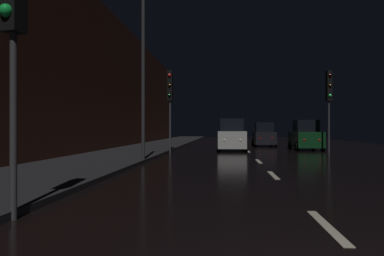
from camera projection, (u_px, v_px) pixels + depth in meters
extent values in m
cube|color=black|center=(247.00, 150.00, 27.48)|extent=(27.01, 84.00, 0.02)
cube|color=#28282B|center=(145.00, 149.00, 28.09)|extent=(4.40, 84.00, 0.15)
cube|color=#472319|center=(94.00, 76.00, 24.82)|extent=(0.80, 63.00, 9.75)
cube|color=beige|center=(327.00, 226.00, 6.05)|extent=(0.16, 2.20, 0.01)
cube|color=beige|center=(273.00, 175.00, 12.73)|extent=(0.16, 2.20, 0.01)
cube|color=beige|center=(259.00, 161.00, 18.11)|extent=(0.16, 2.20, 0.01)
cube|color=beige|center=(248.00, 151.00, 25.99)|extent=(0.16, 2.20, 0.01)
cube|color=beige|center=(243.00, 146.00, 33.37)|extent=(0.16, 2.20, 0.01)
cylinder|color=#38383A|center=(13.00, 126.00, 6.50)|extent=(0.12, 0.12, 3.13)
sphere|color=#19D84C|center=(6.00, 11.00, 6.33)|extent=(0.22, 0.22, 0.22)
cylinder|color=#38383A|center=(170.00, 127.00, 24.55)|extent=(0.12, 0.12, 3.29)
cube|color=black|center=(170.00, 86.00, 24.55)|extent=(0.33, 0.36, 1.90)
sphere|color=red|center=(170.00, 75.00, 24.38)|extent=(0.22, 0.22, 0.22)
sphere|color=black|center=(170.00, 85.00, 24.38)|extent=(0.22, 0.22, 0.22)
sphere|color=black|center=(170.00, 95.00, 24.38)|extent=(0.22, 0.22, 0.22)
cylinder|color=#38383A|center=(329.00, 127.00, 24.64)|extent=(0.12, 0.12, 3.29)
cube|color=black|center=(329.00, 86.00, 24.65)|extent=(0.35, 0.38, 1.90)
sphere|color=black|center=(330.00, 75.00, 24.47)|extent=(0.22, 0.22, 0.22)
sphere|color=black|center=(330.00, 85.00, 24.47)|extent=(0.22, 0.22, 0.22)
sphere|color=#19D84C|center=(330.00, 96.00, 24.47)|extent=(0.22, 0.22, 0.22)
cylinder|color=#2D2D30|center=(143.00, 77.00, 17.37)|extent=(0.16, 0.16, 7.68)
cube|color=silver|center=(232.00, 139.00, 26.79)|extent=(1.84, 4.28, 1.12)
cube|color=black|center=(232.00, 125.00, 26.95)|extent=(1.56, 2.14, 0.86)
cylinder|color=black|center=(246.00, 147.00, 25.22)|extent=(0.22, 0.65, 0.65)
cylinder|color=black|center=(218.00, 147.00, 25.37)|extent=(0.22, 0.65, 0.65)
cylinder|color=black|center=(244.00, 145.00, 28.21)|extent=(0.22, 0.65, 0.65)
cylinder|color=black|center=(219.00, 145.00, 28.36)|extent=(0.22, 0.65, 0.65)
sphere|color=white|center=(240.00, 140.00, 24.66)|extent=(0.18, 0.18, 0.18)
sphere|color=white|center=(224.00, 140.00, 24.74)|extent=(0.18, 0.18, 0.18)
sphere|color=red|center=(238.00, 139.00, 28.84)|extent=(0.18, 0.18, 0.18)
sphere|color=red|center=(224.00, 139.00, 28.93)|extent=(0.18, 0.18, 0.18)
cube|color=#0F3819|center=(305.00, 139.00, 27.90)|extent=(1.78, 4.15, 1.09)
cube|color=black|center=(306.00, 126.00, 27.75)|extent=(1.51, 2.07, 0.83)
cylinder|color=black|center=(290.00, 145.00, 29.42)|extent=(0.22, 0.63, 0.63)
cylinder|color=black|center=(313.00, 145.00, 29.27)|extent=(0.22, 0.63, 0.63)
cylinder|color=black|center=(297.00, 146.00, 26.53)|extent=(0.22, 0.63, 0.63)
cylinder|color=black|center=(323.00, 147.00, 26.38)|extent=(0.22, 0.63, 0.63)
sphere|color=slate|center=(294.00, 139.00, 29.96)|extent=(0.18, 0.18, 0.18)
sphere|color=slate|center=(306.00, 139.00, 29.88)|extent=(0.18, 0.18, 0.18)
sphere|color=red|center=(304.00, 140.00, 25.92)|extent=(0.18, 0.18, 0.18)
sphere|color=red|center=(319.00, 140.00, 25.84)|extent=(0.18, 0.18, 0.18)
cube|color=black|center=(264.00, 138.00, 33.52)|extent=(1.70, 3.98, 1.04)
cube|color=black|center=(264.00, 127.00, 33.39)|extent=(1.45, 1.99, 0.80)
cylinder|color=black|center=(253.00, 142.00, 34.98)|extent=(0.21, 0.61, 0.61)
cylinder|color=black|center=(272.00, 142.00, 34.84)|extent=(0.21, 0.61, 0.61)
cylinder|color=black|center=(255.00, 143.00, 32.21)|extent=(0.21, 0.61, 0.61)
cylinder|color=black|center=(276.00, 144.00, 32.07)|extent=(0.21, 0.61, 0.61)
sphere|color=slate|center=(256.00, 137.00, 35.50)|extent=(0.17, 0.17, 0.17)
sphere|color=slate|center=(267.00, 137.00, 35.43)|extent=(0.17, 0.17, 0.17)
sphere|color=red|center=(260.00, 138.00, 31.62)|extent=(0.17, 0.17, 0.17)
sphere|color=red|center=(272.00, 138.00, 31.54)|extent=(0.17, 0.17, 0.17)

